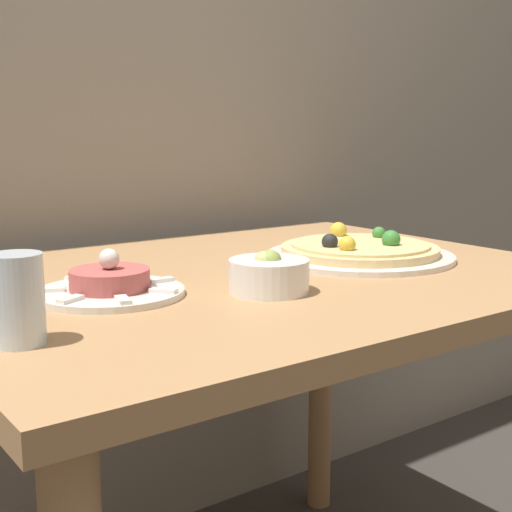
{
  "coord_description": "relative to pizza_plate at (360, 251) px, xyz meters",
  "views": [
    {
      "loc": [
        -0.7,
        -0.55,
        1.0
      ],
      "look_at": [
        -0.03,
        0.36,
        0.79
      ],
      "focal_mm": 50.0,
      "sensor_mm": 36.0,
      "label": 1
    }
  ],
  "objects": [
    {
      "name": "dining_table",
      "position": [
        -0.24,
        0.02,
        -0.13
      ],
      "size": [
        1.07,
        0.83,
        0.75
      ],
      "color": "#AD7F51",
      "rests_on": "ground_plane"
    },
    {
      "name": "pizza_plate",
      "position": [
        0.0,
        0.0,
        0.0
      ],
      "size": [
        0.35,
        0.35,
        0.06
      ],
      "color": "silver",
      "rests_on": "dining_table"
    },
    {
      "name": "tartare_plate",
      "position": [
        -0.51,
        0.0,
        0.0
      ],
      "size": [
        0.22,
        0.22,
        0.07
      ],
      "color": "silver",
      "rests_on": "dining_table"
    },
    {
      "name": "small_bowl",
      "position": [
        -0.3,
        -0.12,
        0.01
      ],
      "size": [
        0.12,
        0.12,
        0.06
      ],
      "color": "white",
      "rests_on": "dining_table"
    },
    {
      "name": "drinking_glass",
      "position": [
        -0.69,
        -0.16,
        0.04
      ],
      "size": [
        0.06,
        0.06,
        0.11
      ],
      "color": "silver",
      "rests_on": "dining_table"
    }
  ]
}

